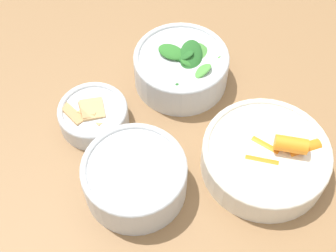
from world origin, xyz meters
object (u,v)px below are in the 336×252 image
Objects in this scene: bowl_carrots at (266,157)px; bowl_greens at (182,67)px; bowl_beans_hotdog at (135,178)px; bowl_cookies at (93,114)px.

bowl_carrots is 1.20× the size of bowl_greens.
bowl_beans_hotdog is (0.15, 0.17, -0.00)m from bowl_greens.
bowl_carrots is at bearing 168.89° from bowl_beans_hotdog.
bowl_beans_hotdog is at bearing 98.88° from bowl_cookies.
bowl_greens is 1.06× the size of bowl_beans_hotdog.
bowl_greens is 0.22m from bowl_beans_hotdog.
bowl_beans_hotdog reaches higher than bowl_cookies.
bowl_carrots is at bearing 103.22° from bowl_greens.
bowl_carrots is 0.20m from bowl_beans_hotdog.
bowl_carrots reaches higher than bowl_cookies.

